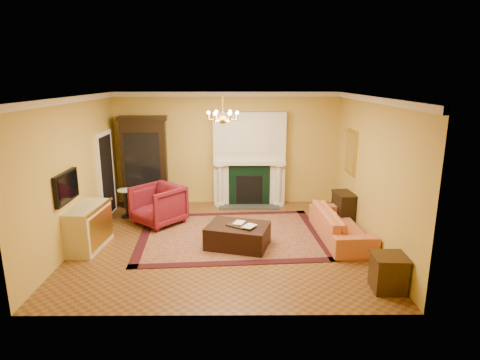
{
  "coord_description": "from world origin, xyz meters",
  "views": [
    {
      "loc": [
        0.29,
        -7.91,
        3.34
      ],
      "look_at": [
        0.34,
        0.3,
        1.25
      ],
      "focal_mm": 30.0,
      "sensor_mm": 36.0,
      "label": 1
    }
  ],
  "objects_px": {
    "commode": "(88,227)",
    "leather_ottoman": "(238,235)",
    "pedestal_table": "(126,201)",
    "china_cabinet": "(145,164)",
    "coral_sofa": "(341,220)",
    "console_table": "(344,209)",
    "end_table": "(388,274)",
    "wingback_armchair": "(158,203)"
  },
  "relations": [
    {
      "from": "coral_sofa",
      "to": "leather_ottoman",
      "type": "relative_size",
      "value": 1.83
    },
    {
      "from": "coral_sofa",
      "to": "console_table",
      "type": "relative_size",
      "value": 3.03
    },
    {
      "from": "commode",
      "to": "end_table",
      "type": "relative_size",
      "value": 2.06
    },
    {
      "from": "coral_sofa",
      "to": "console_table",
      "type": "xyz_separation_m",
      "value": [
        0.3,
        0.95,
        -0.07
      ]
    },
    {
      "from": "commode",
      "to": "leather_ottoman",
      "type": "distance_m",
      "value": 3.03
    },
    {
      "from": "china_cabinet",
      "to": "coral_sofa",
      "type": "height_order",
      "value": "china_cabinet"
    },
    {
      "from": "wingback_armchair",
      "to": "pedestal_table",
      "type": "distance_m",
      "value": 1.0
    },
    {
      "from": "end_table",
      "to": "console_table",
      "type": "relative_size",
      "value": 0.79
    },
    {
      "from": "end_table",
      "to": "console_table",
      "type": "height_order",
      "value": "console_table"
    },
    {
      "from": "commode",
      "to": "china_cabinet",
      "type": "bearing_deg",
      "value": 83.21
    },
    {
      "from": "end_table",
      "to": "wingback_armchair",
      "type": "bearing_deg",
      "value": 144.42
    },
    {
      "from": "pedestal_table",
      "to": "end_table",
      "type": "bearing_deg",
      "value": -34.44
    },
    {
      "from": "wingback_armchair",
      "to": "end_table",
      "type": "bearing_deg",
      "value": 5.04
    },
    {
      "from": "commode",
      "to": "end_table",
      "type": "distance_m",
      "value": 5.71
    },
    {
      "from": "pedestal_table",
      "to": "leather_ottoman",
      "type": "distance_m",
      "value": 3.28
    },
    {
      "from": "coral_sofa",
      "to": "leather_ottoman",
      "type": "xyz_separation_m",
      "value": [
        -2.19,
        -0.38,
        -0.19
      ]
    },
    {
      "from": "china_cabinet",
      "to": "coral_sofa",
      "type": "xyz_separation_m",
      "value": [
        4.65,
        -2.4,
        -0.72
      ]
    },
    {
      "from": "china_cabinet",
      "to": "end_table",
      "type": "distance_m",
      "value": 6.72
    },
    {
      "from": "china_cabinet",
      "to": "coral_sofa",
      "type": "bearing_deg",
      "value": -32.89
    },
    {
      "from": "leather_ottoman",
      "to": "china_cabinet",
      "type": "bearing_deg",
      "value": 147.22
    },
    {
      "from": "commode",
      "to": "leather_ottoman",
      "type": "height_order",
      "value": "commode"
    },
    {
      "from": "console_table",
      "to": "commode",
      "type": "bearing_deg",
      "value": -173.14
    },
    {
      "from": "end_table",
      "to": "coral_sofa",
      "type": "bearing_deg",
      "value": 96.52
    },
    {
      "from": "wingback_armchair",
      "to": "pedestal_table",
      "type": "height_order",
      "value": "wingback_armchair"
    },
    {
      "from": "wingback_armchair",
      "to": "commode",
      "type": "xyz_separation_m",
      "value": [
        -1.16,
        -1.36,
        -0.07
      ]
    },
    {
      "from": "commode",
      "to": "coral_sofa",
      "type": "relative_size",
      "value": 0.54
    },
    {
      "from": "console_table",
      "to": "china_cabinet",
      "type": "bearing_deg",
      "value": 156.57
    },
    {
      "from": "china_cabinet",
      "to": "pedestal_table",
      "type": "relative_size",
      "value": 3.24
    },
    {
      "from": "pedestal_table",
      "to": "coral_sofa",
      "type": "xyz_separation_m",
      "value": [
        4.92,
        -1.42,
        0.02
      ]
    },
    {
      "from": "commode",
      "to": "coral_sofa",
      "type": "bearing_deg",
      "value": 9.06
    },
    {
      "from": "pedestal_table",
      "to": "commode",
      "type": "height_order",
      "value": "commode"
    },
    {
      "from": "end_table",
      "to": "china_cabinet",
      "type": "bearing_deg",
      "value": 137.21
    },
    {
      "from": "pedestal_table",
      "to": "wingback_armchair",
      "type": "bearing_deg",
      "value": -28.4
    },
    {
      "from": "console_table",
      "to": "leather_ottoman",
      "type": "height_order",
      "value": "console_table"
    },
    {
      "from": "coral_sofa",
      "to": "china_cabinet",
      "type": "bearing_deg",
      "value": 59.7
    },
    {
      "from": "end_table",
      "to": "leather_ottoman",
      "type": "relative_size",
      "value": 0.48
    },
    {
      "from": "china_cabinet",
      "to": "console_table",
      "type": "bearing_deg",
      "value": -21.92
    },
    {
      "from": "china_cabinet",
      "to": "leather_ottoman",
      "type": "distance_m",
      "value": 3.82
    },
    {
      "from": "pedestal_table",
      "to": "console_table",
      "type": "xyz_separation_m",
      "value": [
        5.23,
        -0.47,
        -0.05
      ]
    },
    {
      "from": "pedestal_table",
      "to": "commode",
      "type": "relative_size",
      "value": 0.6
    },
    {
      "from": "pedestal_table",
      "to": "end_table",
      "type": "relative_size",
      "value": 1.24
    },
    {
      "from": "leather_ottoman",
      "to": "pedestal_table",
      "type": "bearing_deg",
      "value": 162.42
    }
  ]
}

